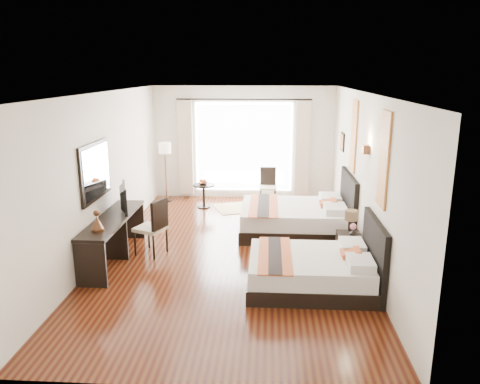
# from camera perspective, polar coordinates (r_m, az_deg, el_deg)

# --- Properties ---
(floor) EXTENTS (4.50, 7.50, 0.01)m
(floor) POSITION_cam_1_polar(r_m,az_deg,el_deg) (8.48, -0.94, -7.27)
(floor) COLOR #350E09
(floor) RESTS_ON ground
(ceiling) EXTENTS (4.50, 7.50, 0.02)m
(ceiling) POSITION_cam_1_polar(r_m,az_deg,el_deg) (7.88, -1.03, 11.94)
(ceiling) COLOR white
(ceiling) RESTS_ON wall_headboard
(wall_headboard) EXTENTS (0.01, 7.50, 2.80)m
(wall_headboard) POSITION_cam_1_polar(r_m,az_deg,el_deg) (8.20, 14.85, 1.75)
(wall_headboard) COLOR silver
(wall_headboard) RESTS_ON floor
(wall_desk) EXTENTS (0.01, 7.50, 2.80)m
(wall_desk) POSITION_cam_1_polar(r_m,az_deg,el_deg) (8.54, -16.18, 2.15)
(wall_desk) COLOR silver
(wall_desk) RESTS_ON floor
(wall_window) EXTENTS (4.50, 0.01, 2.80)m
(wall_window) POSITION_cam_1_polar(r_m,az_deg,el_deg) (11.74, 0.46, 5.99)
(wall_window) COLOR silver
(wall_window) RESTS_ON floor
(wall_entry) EXTENTS (4.50, 0.01, 2.80)m
(wall_entry) POSITION_cam_1_polar(r_m,az_deg,el_deg) (4.51, -4.78, -8.35)
(wall_entry) COLOR silver
(wall_entry) RESTS_ON floor
(window_glass) EXTENTS (2.40, 0.02, 2.20)m
(window_glass) POSITION_cam_1_polar(r_m,az_deg,el_deg) (11.74, 0.46, 5.50)
(window_glass) COLOR white
(window_glass) RESTS_ON wall_window
(sheer_curtain) EXTENTS (2.30, 0.02, 2.10)m
(sheer_curtain) POSITION_cam_1_polar(r_m,az_deg,el_deg) (11.68, 0.44, 5.45)
(sheer_curtain) COLOR white
(sheer_curtain) RESTS_ON wall_window
(drape_left) EXTENTS (0.35, 0.14, 2.35)m
(drape_left) POSITION_cam_1_polar(r_m,az_deg,el_deg) (11.82, -6.64, 5.36)
(drape_left) COLOR #BFAE94
(drape_left) RESTS_ON floor
(drape_right) EXTENTS (0.35, 0.14, 2.35)m
(drape_right) POSITION_cam_1_polar(r_m,az_deg,el_deg) (11.66, 7.59, 5.21)
(drape_right) COLOR #BFAE94
(drape_right) RESTS_ON floor
(art_panel_near) EXTENTS (0.03, 0.50, 1.35)m
(art_panel_near) POSITION_cam_1_polar(r_m,az_deg,el_deg) (6.82, 17.13, 3.78)
(art_panel_near) COLOR maroon
(art_panel_near) RESTS_ON wall_headboard
(art_panel_far) EXTENTS (0.03, 0.50, 1.35)m
(art_panel_far) POSITION_cam_1_polar(r_m,az_deg,el_deg) (9.16, 13.71, 6.62)
(art_panel_far) COLOR maroon
(art_panel_far) RESTS_ON wall_headboard
(wall_sconce) EXTENTS (0.10, 0.14, 0.14)m
(wall_sconce) POSITION_cam_1_polar(r_m,az_deg,el_deg) (7.83, 15.08, 5.03)
(wall_sconce) COLOR #4B2C1B
(wall_sconce) RESTS_ON wall_headboard
(mirror_frame) EXTENTS (0.04, 1.25, 0.95)m
(mirror_frame) POSITION_cam_1_polar(r_m,az_deg,el_deg) (8.05, -17.24, 2.44)
(mirror_frame) COLOR black
(mirror_frame) RESTS_ON wall_desk
(mirror_glass) EXTENTS (0.01, 1.12, 0.82)m
(mirror_glass) POSITION_cam_1_polar(r_m,az_deg,el_deg) (8.05, -17.07, 2.44)
(mirror_glass) COLOR white
(mirror_glass) RESTS_ON mirror_frame
(bed_near) EXTENTS (1.90, 1.48, 1.06)m
(bed_near) POSITION_cam_1_polar(r_m,az_deg,el_deg) (7.16, 9.20, -9.28)
(bed_near) COLOR black
(bed_near) RESTS_ON floor
(bed_far) EXTENTS (2.15, 1.68, 1.21)m
(bed_far) POSITION_cam_1_polar(r_m,az_deg,el_deg) (9.39, 7.08, -3.13)
(bed_far) COLOR black
(bed_far) RESTS_ON floor
(nightstand) EXTENTS (0.39, 0.49, 0.47)m
(nightstand) POSITION_cam_1_polar(r_m,az_deg,el_deg) (8.24, 13.11, -6.57)
(nightstand) COLOR black
(nightstand) RESTS_ON floor
(table_lamp) EXTENTS (0.23, 0.23, 0.36)m
(table_lamp) POSITION_cam_1_polar(r_m,az_deg,el_deg) (8.17, 13.41, -2.97)
(table_lamp) COLOR black
(table_lamp) RESTS_ON nightstand
(vase) EXTENTS (0.12, 0.12, 0.12)m
(vase) POSITION_cam_1_polar(r_m,az_deg,el_deg) (8.03, 13.61, -4.68)
(vase) COLOR black
(vase) RESTS_ON nightstand
(console_desk) EXTENTS (0.50, 2.20, 0.76)m
(console_desk) POSITION_cam_1_polar(r_m,az_deg,el_deg) (8.29, -15.14, -5.50)
(console_desk) COLOR black
(console_desk) RESTS_ON floor
(television) EXTENTS (0.37, 0.80, 0.47)m
(television) POSITION_cam_1_polar(r_m,az_deg,el_deg) (8.47, -14.43, -0.70)
(television) COLOR black
(television) RESTS_ON console_desk
(bronze_figurine) EXTENTS (0.26, 0.26, 0.29)m
(bronze_figurine) POSITION_cam_1_polar(r_m,az_deg,el_deg) (7.52, -17.02, -3.50)
(bronze_figurine) COLOR #4B2C1B
(bronze_figurine) RESTS_ON console_desk
(desk_chair) EXTENTS (0.61, 0.61, 1.01)m
(desk_chair) POSITION_cam_1_polar(r_m,az_deg,el_deg) (8.42, -10.68, -5.43)
(desk_chair) COLOR beige
(desk_chair) RESTS_ON floor
(floor_lamp) EXTENTS (0.30, 0.30, 1.47)m
(floor_lamp) POSITION_cam_1_polar(r_m,az_deg,el_deg) (11.51, -9.14, 4.83)
(floor_lamp) COLOR black
(floor_lamp) RESTS_ON floor
(side_table) EXTENTS (0.49, 0.49, 0.56)m
(side_table) POSITION_cam_1_polar(r_m,az_deg,el_deg) (11.08, -4.43, -0.48)
(side_table) COLOR black
(side_table) RESTS_ON floor
(fruit_bowl) EXTENTS (0.29, 0.29, 0.06)m
(fruit_bowl) POSITION_cam_1_polar(r_m,az_deg,el_deg) (11.00, -4.54, 1.07)
(fruit_bowl) COLOR #422917
(fruit_bowl) RESTS_ON side_table
(window_chair) EXTENTS (0.41, 0.41, 0.88)m
(window_chair) POSITION_cam_1_polar(r_m,az_deg,el_deg) (11.40, 3.42, -0.11)
(window_chair) COLOR beige
(window_chair) RESTS_ON floor
(jute_rug) EXTENTS (1.62, 1.37, 0.01)m
(jute_rug) POSITION_cam_1_polar(r_m,az_deg,el_deg) (11.12, 0.60, -1.86)
(jute_rug) COLOR tan
(jute_rug) RESTS_ON floor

